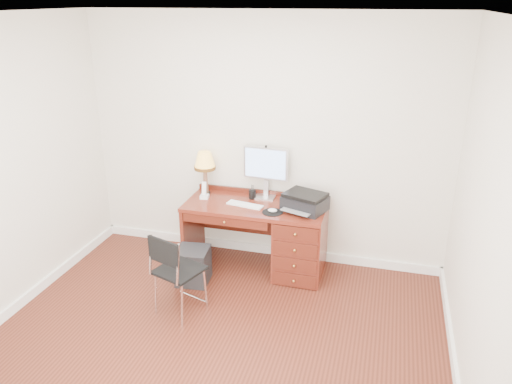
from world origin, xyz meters
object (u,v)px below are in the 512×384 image
(phone, at_px, (204,193))
(equipment_box, at_px, (193,266))
(printer, at_px, (305,202))
(desk, at_px, (284,236))
(chair, at_px, (176,267))
(leg_lamp, at_px, (205,163))
(monitor, at_px, (266,166))

(phone, height_order, equipment_box, phone)
(printer, bearing_deg, desk, -162.33)
(desk, xyz_separation_m, equipment_box, (-0.87, -0.48, -0.22))
(desk, bearing_deg, printer, -1.57)
(desk, distance_m, chair, 1.32)
(leg_lamp, bearing_deg, chair, -82.50)
(printer, xyz_separation_m, leg_lamp, (-1.15, 0.16, 0.26))
(printer, relative_size, leg_lamp, 1.03)
(phone, relative_size, chair, 0.23)
(leg_lamp, height_order, chair, leg_lamp)
(desk, relative_size, leg_lamp, 3.09)
(leg_lamp, xyz_separation_m, phone, (0.04, -0.14, -0.30))
(monitor, relative_size, printer, 1.13)
(printer, relative_size, equipment_box, 1.32)
(monitor, relative_size, phone, 3.01)
(chair, distance_m, equipment_box, 0.66)
(phone, distance_m, equipment_box, 0.80)
(desk, height_order, equipment_box, desk)
(desk, bearing_deg, equipment_box, -150.96)
(equipment_box, bearing_deg, monitor, 44.09)
(printer, bearing_deg, monitor, 172.82)
(monitor, distance_m, equipment_box, 1.31)
(printer, xyz_separation_m, equipment_box, (-1.08, -0.48, -0.65))
(monitor, relative_size, leg_lamp, 1.17)
(desk, height_order, monitor, monitor)
(monitor, xyz_separation_m, printer, (0.48, -0.24, -0.27))
(chair, bearing_deg, desk, 72.27)
(monitor, bearing_deg, phone, -157.22)
(phone, xyz_separation_m, equipment_box, (0.04, -0.50, -0.62))
(monitor, bearing_deg, equipment_box, -125.52)
(desk, xyz_separation_m, monitor, (-0.27, 0.23, 0.69))
(monitor, height_order, leg_lamp, monitor)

